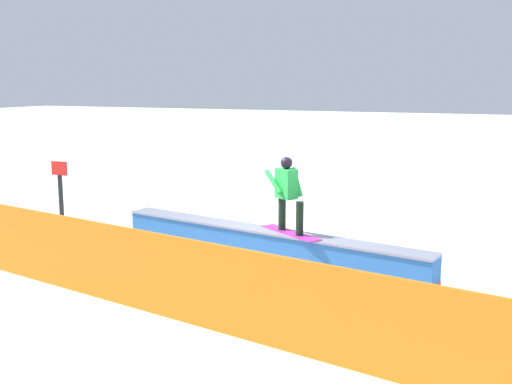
{
  "coord_description": "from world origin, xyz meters",
  "views": [
    {
      "loc": [
        -4.36,
        10.35,
        3.43
      ],
      "look_at": [
        -0.27,
        1.05,
        1.61
      ],
      "focal_mm": 43.12,
      "sensor_mm": 36.0,
      "label": 1
    }
  ],
  "objects": [
    {
      "name": "snowboarder",
      "position": [
        -0.46,
        0.05,
        1.46
      ],
      "size": [
        1.39,
        1.01,
        1.39
      ],
      "color": "#B32698",
      "rests_on": "grind_box"
    },
    {
      "name": "ground_plane",
      "position": [
        0.0,
        0.0,
        0.0
      ],
      "size": [
        120.0,
        120.0,
        0.0
      ],
      "primitive_type": "plane",
      "color": "white"
    },
    {
      "name": "grind_box",
      "position": [
        0.0,
        0.0,
        0.32
      ],
      "size": [
        6.54,
        1.7,
        0.7
      ],
      "color": "#2664B5",
      "rests_on": "ground_plane"
    },
    {
      "name": "trail_marker",
      "position": [
        4.78,
        0.08,
        0.94
      ],
      "size": [
        0.4,
        0.1,
        1.75
      ],
      "color": "#262628",
      "rests_on": "ground_plane"
    },
    {
      "name": "safety_fence",
      "position": [
        0.0,
        3.04,
        0.63
      ],
      "size": [
        10.17,
        1.95,
        1.25
      ],
      "primitive_type": "cube",
      "rotation": [
        0.0,
        0.0,
        -0.18
      ],
      "color": "orange",
      "rests_on": "ground_plane"
    }
  ]
}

